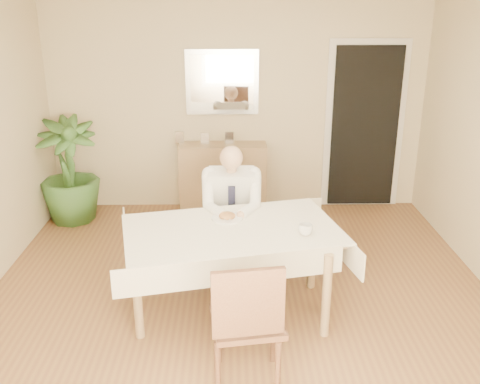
{
  "coord_description": "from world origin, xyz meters",
  "views": [
    {
      "loc": [
        -0.07,
        -3.87,
        2.5
      ],
      "look_at": [
        0.0,
        0.35,
        0.95
      ],
      "focal_mm": 40.0,
      "sensor_mm": 36.0,
      "label": 1
    }
  ],
  "objects_px": {
    "chair_near": "(247,319)",
    "potted_palm": "(69,171)",
    "seated_man": "(232,208)",
    "coffee_mug": "(305,230)",
    "dining_table": "(232,238)",
    "chair_far": "(232,219)",
    "sideboard": "(223,178)"
  },
  "relations": [
    {
      "from": "coffee_mug",
      "to": "sideboard",
      "type": "bearing_deg",
      "value": 105.67
    },
    {
      "from": "coffee_mug",
      "to": "sideboard",
      "type": "height_order",
      "value": "coffee_mug"
    },
    {
      "from": "dining_table",
      "to": "coffee_mug",
      "type": "relative_size",
      "value": 17.56
    },
    {
      "from": "coffee_mug",
      "to": "potted_palm",
      "type": "relative_size",
      "value": 0.09
    },
    {
      "from": "seated_man",
      "to": "sideboard",
      "type": "height_order",
      "value": "seated_man"
    },
    {
      "from": "chair_far",
      "to": "potted_palm",
      "type": "height_order",
      "value": "potted_palm"
    },
    {
      "from": "chair_near",
      "to": "seated_man",
      "type": "height_order",
      "value": "seated_man"
    },
    {
      "from": "chair_far",
      "to": "sideboard",
      "type": "height_order",
      "value": "sideboard"
    },
    {
      "from": "chair_far",
      "to": "seated_man",
      "type": "height_order",
      "value": "seated_man"
    },
    {
      "from": "sideboard",
      "to": "chair_near",
      "type": "bearing_deg",
      "value": -87.01
    },
    {
      "from": "chair_far",
      "to": "seated_man",
      "type": "distance_m",
      "value": 0.36
    },
    {
      "from": "dining_table",
      "to": "potted_palm",
      "type": "bearing_deg",
      "value": 120.95
    },
    {
      "from": "chair_far",
      "to": "seated_man",
      "type": "bearing_deg",
      "value": -96.55
    },
    {
      "from": "coffee_mug",
      "to": "chair_near",
      "type": "bearing_deg",
      "value": -119.55
    },
    {
      "from": "seated_man",
      "to": "sideboard",
      "type": "bearing_deg",
      "value": 93.51
    },
    {
      "from": "seated_man",
      "to": "potted_palm",
      "type": "relative_size",
      "value": 1.02
    },
    {
      "from": "chair_far",
      "to": "coffee_mug",
      "type": "height_order",
      "value": "coffee_mug"
    },
    {
      "from": "chair_near",
      "to": "potted_palm",
      "type": "distance_m",
      "value": 3.55
    },
    {
      "from": "chair_near",
      "to": "coffee_mug",
      "type": "distance_m",
      "value": 0.99
    },
    {
      "from": "dining_table",
      "to": "chair_far",
      "type": "height_order",
      "value": "chair_far"
    },
    {
      "from": "dining_table",
      "to": "potted_palm",
      "type": "relative_size",
      "value": 1.57
    },
    {
      "from": "chair_near",
      "to": "sideboard",
      "type": "bearing_deg",
      "value": 85.4
    },
    {
      "from": "potted_palm",
      "to": "chair_near",
      "type": "bearing_deg",
      "value": -56.19
    },
    {
      "from": "seated_man",
      "to": "coffee_mug",
      "type": "distance_m",
      "value": 0.93
    },
    {
      "from": "chair_far",
      "to": "chair_near",
      "type": "bearing_deg",
      "value": -93.53
    },
    {
      "from": "dining_table",
      "to": "seated_man",
      "type": "height_order",
      "value": "seated_man"
    },
    {
      "from": "dining_table",
      "to": "chair_far",
      "type": "xyz_separation_m",
      "value": [
        0.0,
        0.87,
        -0.21
      ]
    },
    {
      "from": "chair_far",
      "to": "potted_palm",
      "type": "distance_m",
      "value": 2.19
    },
    {
      "from": "seated_man",
      "to": "potted_palm",
      "type": "bearing_deg",
      "value": 143.46
    },
    {
      "from": "chair_near",
      "to": "seated_man",
      "type": "relative_size",
      "value": 0.77
    },
    {
      "from": "sideboard",
      "to": "potted_palm",
      "type": "relative_size",
      "value": 0.85
    },
    {
      "from": "seated_man",
      "to": "coffee_mug",
      "type": "bearing_deg",
      "value": -51.54
    }
  ]
}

